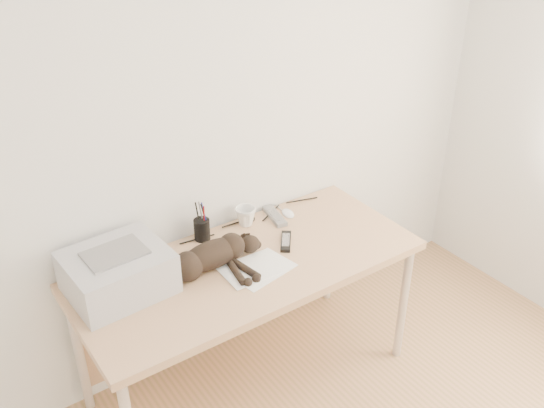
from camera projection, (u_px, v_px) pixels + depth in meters
wall_back at (203, 123)px, 2.75m from camera, size 3.50×0.00×3.50m
desk at (239, 276)px, 2.90m from camera, size 1.60×0.70×0.74m
printer at (118, 272)px, 2.55m from camera, size 0.43×0.37×0.20m
papers at (257, 269)px, 2.72m from camera, size 0.33×0.25×0.01m
cat at (209, 258)px, 2.70m from camera, size 0.61×0.28×0.14m
mug at (246, 216)px, 3.03m from camera, size 0.15×0.15×0.10m
pen_cup at (202, 229)px, 2.91m from camera, size 0.08×0.08×0.20m
remote_grey at (275, 216)px, 3.10m from camera, size 0.09×0.20×0.02m
remote_black at (286, 241)px, 2.90m from camera, size 0.14×0.16×0.02m
mouse at (288, 212)px, 3.13m from camera, size 0.07×0.10×0.03m
cable_tangle at (214, 231)px, 2.99m from camera, size 1.36×0.07×0.01m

